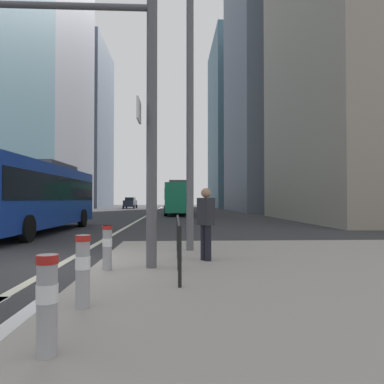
{
  "coord_description": "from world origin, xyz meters",
  "views": [
    {
      "loc": [
        2.72,
        -8.32,
        1.55
      ],
      "look_at": [
        4.56,
        30.41,
        2.36
      ],
      "focal_mm": 33.98,
      "sensor_mm": 36.0,
      "label": 1
    }
  ],
  "objects_px": {
    "street_lamp_post": "(190,66)",
    "traffic_signal_gantry": "(67,77)",
    "car_receding_far": "(179,204)",
    "bollard_left": "(83,267)",
    "pedestrian_waiting": "(206,220)",
    "city_bus_red_receding": "(178,197)",
    "city_bus_blue_oncoming": "(35,193)",
    "car_oncoming_mid": "(130,203)",
    "bollard_right": "(107,245)",
    "bollard_front": "(47,300)",
    "car_receding_near": "(174,203)"
  },
  "relations": [
    {
      "from": "car_receding_near",
      "to": "car_receding_far",
      "type": "height_order",
      "value": "same"
    },
    {
      "from": "street_lamp_post",
      "to": "traffic_signal_gantry",
      "type": "bearing_deg",
      "value": -136.29
    },
    {
      "from": "bollard_right",
      "to": "city_bus_red_receding",
      "type": "bearing_deg",
      "value": 86.85
    },
    {
      "from": "car_oncoming_mid",
      "to": "bollard_front",
      "type": "bearing_deg",
      "value": -83.73
    },
    {
      "from": "city_bus_blue_oncoming",
      "to": "pedestrian_waiting",
      "type": "bearing_deg",
      "value": -50.73
    },
    {
      "from": "city_bus_blue_oncoming",
      "to": "bollard_front",
      "type": "xyz_separation_m",
      "value": [
        5.34,
        -13.82,
        -1.18
      ]
    },
    {
      "from": "car_receding_near",
      "to": "street_lamp_post",
      "type": "bearing_deg",
      "value": -89.45
    },
    {
      "from": "city_bus_blue_oncoming",
      "to": "pedestrian_waiting",
      "type": "relative_size",
      "value": 6.98
    },
    {
      "from": "traffic_signal_gantry",
      "to": "bollard_right",
      "type": "relative_size",
      "value": 6.8
    },
    {
      "from": "street_lamp_post",
      "to": "pedestrian_waiting",
      "type": "xyz_separation_m",
      "value": [
        0.3,
        -1.69,
        -4.21
      ]
    },
    {
      "from": "car_receding_far",
      "to": "bollard_front",
      "type": "bearing_deg",
      "value": -92.05
    },
    {
      "from": "bollard_front",
      "to": "car_receding_near",
      "type": "bearing_deg",
      "value": 88.97
    },
    {
      "from": "street_lamp_post",
      "to": "bollard_front",
      "type": "bearing_deg",
      "value": -103.09
    },
    {
      "from": "city_bus_red_receding",
      "to": "car_receding_far",
      "type": "height_order",
      "value": "city_bus_red_receding"
    },
    {
      "from": "street_lamp_post",
      "to": "bollard_front",
      "type": "xyz_separation_m",
      "value": [
        -1.56,
        -6.71,
        -4.63
      ]
    },
    {
      "from": "car_oncoming_mid",
      "to": "bollard_right",
      "type": "bearing_deg",
      "value": -83.5
    },
    {
      "from": "city_bus_red_receding",
      "to": "traffic_signal_gantry",
      "type": "bearing_deg",
      "value": -94.82
    },
    {
      "from": "city_bus_blue_oncoming",
      "to": "bollard_left",
      "type": "bearing_deg",
      "value": -66.84
    },
    {
      "from": "city_bus_blue_oncoming",
      "to": "traffic_signal_gantry",
      "type": "xyz_separation_m",
      "value": [
        4.27,
        -9.62,
        2.23
      ]
    },
    {
      "from": "car_oncoming_mid",
      "to": "street_lamp_post",
      "type": "xyz_separation_m",
      "value": [
        8.22,
        -53.92,
        4.29
      ]
    },
    {
      "from": "pedestrian_waiting",
      "to": "car_receding_far",
      "type": "bearing_deg",
      "value": 90.19
    },
    {
      "from": "city_bus_red_receding",
      "to": "car_receding_far",
      "type": "bearing_deg",
      "value": 88.94
    },
    {
      "from": "city_bus_red_receding",
      "to": "car_oncoming_mid",
      "type": "xyz_separation_m",
      "value": [
        -8.12,
        26.36,
        -0.85
      ]
    },
    {
      "from": "car_receding_far",
      "to": "street_lamp_post",
      "type": "distance_m",
      "value": 41.45
    },
    {
      "from": "car_receding_far",
      "to": "bollard_left",
      "type": "bearing_deg",
      "value": -92.18
    },
    {
      "from": "traffic_signal_gantry",
      "to": "pedestrian_waiting",
      "type": "height_order",
      "value": "traffic_signal_gantry"
    },
    {
      "from": "city_bus_red_receding",
      "to": "bollard_front",
      "type": "relative_size",
      "value": 12.28
    },
    {
      "from": "city_bus_red_receding",
      "to": "bollard_left",
      "type": "distance_m",
      "value": 32.86
    },
    {
      "from": "car_oncoming_mid",
      "to": "traffic_signal_gantry",
      "type": "height_order",
      "value": "traffic_signal_gantry"
    },
    {
      "from": "car_oncoming_mid",
      "to": "car_receding_near",
      "type": "height_order",
      "value": "same"
    },
    {
      "from": "bollard_front",
      "to": "pedestrian_waiting",
      "type": "distance_m",
      "value": 5.37
    },
    {
      "from": "car_receding_far",
      "to": "bollard_left",
      "type": "height_order",
      "value": "car_receding_far"
    },
    {
      "from": "street_lamp_post",
      "to": "city_bus_blue_oncoming",
      "type": "bearing_deg",
      "value": 134.13
    },
    {
      "from": "city_bus_blue_oncoming",
      "to": "pedestrian_waiting",
      "type": "xyz_separation_m",
      "value": [
        7.19,
        -8.8,
        -0.77
      ]
    },
    {
      "from": "car_receding_far",
      "to": "pedestrian_waiting",
      "type": "height_order",
      "value": "car_receding_far"
    },
    {
      "from": "city_bus_red_receding",
      "to": "car_oncoming_mid",
      "type": "height_order",
      "value": "city_bus_red_receding"
    },
    {
      "from": "city_bus_blue_oncoming",
      "to": "bollard_left",
      "type": "distance_m",
      "value": 13.49
    },
    {
      "from": "street_lamp_post",
      "to": "bollard_right",
      "type": "relative_size",
      "value": 9.06
    },
    {
      "from": "car_oncoming_mid",
      "to": "bollard_right",
      "type": "distance_m",
      "value": 57.01
    },
    {
      "from": "bollard_front",
      "to": "street_lamp_post",
      "type": "bearing_deg",
      "value": 76.91
    },
    {
      "from": "car_oncoming_mid",
      "to": "bollard_right",
      "type": "xyz_separation_m",
      "value": [
        6.46,
        -56.64,
        -0.35
      ]
    },
    {
      "from": "traffic_signal_gantry",
      "to": "bollard_left",
      "type": "distance_m",
      "value": 4.48
    },
    {
      "from": "pedestrian_waiting",
      "to": "city_bus_red_receding",
      "type": "bearing_deg",
      "value": 90.77
    },
    {
      "from": "city_bus_red_receding",
      "to": "bollard_left",
      "type": "height_order",
      "value": "city_bus_red_receding"
    },
    {
      "from": "city_bus_red_receding",
      "to": "bollard_left",
      "type": "bearing_deg",
      "value": -92.64
    },
    {
      "from": "traffic_signal_gantry",
      "to": "city_bus_red_receding",
      "type": "bearing_deg",
      "value": 85.18
    },
    {
      "from": "bollard_left",
      "to": "street_lamp_post",
      "type": "bearing_deg",
      "value": 72.96
    },
    {
      "from": "car_oncoming_mid",
      "to": "bollard_left",
      "type": "bearing_deg",
      "value": -83.63
    },
    {
      "from": "city_bus_blue_oncoming",
      "to": "traffic_signal_gantry",
      "type": "bearing_deg",
      "value": -66.09
    },
    {
      "from": "city_bus_red_receding",
      "to": "car_receding_far",
      "type": "distance_m",
      "value": 13.7
    }
  ]
}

